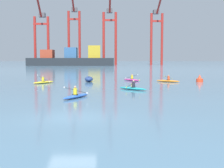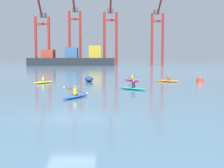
{
  "view_description": "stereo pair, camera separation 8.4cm",
  "coord_description": "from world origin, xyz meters",
  "px_view_note": "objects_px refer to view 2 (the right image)",
  "views": [
    {
      "loc": [
        1.51,
        -15.99,
        3.04
      ],
      "look_at": [
        2.59,
        13.74,
        0.6
      ],
      "focal_mm": 49.35,
      "sensor_mm": 36.0,
      "label": 1
    },
    {
      "loc": [
        1.6,
        -15.99,
        3.04
      ],
      "look_at": [
        2.59,
        13.74,
        0.6
      ],
      "focal_mm": 49.35,
      "sensor_mm": 36.0,
      "label": 2
    }
  ],
  "objects_px": {
    "gantry_crane_east": "(158,31)",
    "kayak_yellow": "(44,82)",
    "gantry_crane_west": "(42,31)",
    "channel_buoy": "(200,79)",
    "kayak_orange": "(168,81)",
    "gantry_crane_east_mid": "(110,28)",
    "gantry_crane_west_mid": "(75,29)",
    "kayak_blue": "(76,96)",
    "kayak_teal": "(133,88)",
    "capsized_dinghy": "(89,79)",
    "container_barge": "(73,59)",
    "kayak_magenta": "(132,80)"
  },
  "relations": [
    {
      "from": "capsized_dinghy",
      "to": "kayak_yellow",
      "type": "relative_size",
      "value": 0.85
    },
    {
      "from": "gantry_crane_east",
      "to": "kayak_yellow",
      "type": "bearing_deg",
      "value": -106.99
    },
    {
      "from": "kayak_yellow",
      "to": "capsized_dinghy",
      "type": "bearing_deg",
      "value": 25.09
    },
    {
      "from": "container_barge",
      "to": "kayak_magenta",
      "type": "distance_m",
      "value": 97.62
    },
    {
      "from": "kayak_blue",
      "to": "gantry_crane_west",
      "type": "bearing_deg",
      "value": 101.94
    },
    {
      "from": "capsized_dinghy",
      "to": "kayak_yellow",
      "type": "distance_m",
      "value": 6.1
    },
    {
      "from": "gantry_crane_west",
      "to": "channel_buoy",
      "type": "height_order",
      "value": "gantry_crane_west"
    },
    {
      "from": "kayak_yellow",
      "to": "kayak_blue",
      "type": "bearing_deg",
      "value": -70.43
    },
    {
      "from": "kayak_teal",
      "to": "kayak_yellow",
      "type": "distance_m",
      "value": 13.26
    },
    {
      "from": "gantry_crane_east",
      "to": "kayak_magenta",
      "type": "distance_m",
      "value": 113.54
    },
    {
      "from": "capsized_dinghy",
      "to": "kayak_teal",
      "type": "relative_size",
      "value": 0.93
    },
    {
      "from": "gantry_crane_east_mid",
      "to": "gantry_crane_east",
      "type": "xyz_separation_m",
      "value": [
        23.37,
        4.84,
        -0.66
      ]
    },
    {
      "from": "capsized_dinghy",
      "to": "channel_buoy",
      "type": "relative_size",
      "value": 2.65
    },
    {
      "from": "gantry_crane_west_mid",
      "to": "kayak_magenta",
      "type": "xyz_separation_m",
      "value": [
        17.45,
        -111.36,
        -17.69
      ]
    },
    {
      "from": "gantry_crane_west_mid",
      "to": "kayak_magenta",
      "type": "height_order",
      "value": "gantry_crane_west_mid"
    },
    {
      "from": "kayak_magenta",
      "to": "container_barge",
      "type": "bearing_deg",
      "value": 100.14
    },
    {
      "from": "gantry_crane_west_mid",
      "to": "kayak_teal",
      "type": "xyz_separation_m",
      "value": [
        16.33,
        -123.7,
        -17.69
      ]
    },
    {
      "from": "gantry_crane_west_mid",
      "to": "kayak_orange",
      "type": "bearing_deg",
      "value": -79.04
    },
    {
      "from": "capsized_dinghy",
      "to": "channel_buoy",
      "type": "distance_m",
      "value": 14.62
    },
    {
      "from": "gantry_crane_west",
      "to": "gantry_crane_west_mid",
      "type": "distance_m",
      "value": 16.82
    },
    {
      "from": "container_barge",
      "to": "gantry_crane_east",
      "type": "xyz_separation_m",
      "value": [
        40.56,
        13.78,
        14.07
      ]
    },
    {
      "from": "capsized_dinghy",
      "to": "gantry_crane_east_mid",
      "type": "bearing_deg",
      "value": 86.83
    },
    {
      "from": "gantry_crane_west_mid",
      "to": "kayak_blue",
      "type": "xyz_separation_m",
      "value": [
        11.23,
        -129.9,
        -17.69
      ]
    },
    {
      "from": "capsized_dinghy",
      "to": "kayak_yellow",
      "type": "height_order",
      "value": "kayak_yellow"
    },
    {
      "from": "kayak_yellow",
      "to": "kayak_orange",
      "type": "bearing_deg",
      "value": 6.02
    },
    {
      "from": "kayak_teal",
      "to": "kayak_magenta",
      "type": "xyz_separation_m",
      "value": [
        1.12,
        12.34,
        0.0
      ]
    },
    {
      "from": "kayak_teal",
      "to": "kayak_yellow",
      "type": "height_order",
      "value": "kayak_yellow"
    },
    {
      "from": "gantry_crane_east_mid",
      "to": "capsized_dinghy",
      "type": "bearing_deg",
      "value": -93.17
    },
    {
      "from": "gantry_crane_west",
      "to": "gantry_crane_east",
      "type": "relative_size",
      "value": 1.04
    },
    {
      "from": "container_barge",
      "to": "kayak_teal",
      "type": "distance_m",
      "value": 109.61
    },
    {
      "from": "capsized_dinghy",
      "to": "kayak_magenta",
      "type": "bearing_deg",
      "value": 13.22
    },
    {
      "from": "kayak_blue",
      "to": "kayak_teal",
      "type": "relative_size",
      "value": 1.16
    },
    {
      "from": "capsized_dinghy",
      "to": "kayak_blue",
      "type": "bearing_deg",
      "value": -91.15
    },
    {
      "from": "gantry_crane_west_mid",
      "to": "channel_buoy",
      "type": "xyz_separation_m",
      "value": [
        26.15,
        -113.93,
        -17.5
      ]
    },
    {
      "from": "channel_buoy",
      "to": "gantry_crane_east_mid",
      "type": "bearing_deg",
      "value": 94.62
    },
    {
      "from": "gantry_crane_west",
      "to": "kayak_yellow",
      "type": "xyz_separation_m",
      "value": [
        20.53,
        -106.97,
        -15.88
      ]
    },
    {
      "from": "gantry_crane_west",
      "to": "channel_buoy",
      "type": "distance_m",
      "value": 114.21
    },
    {
      "from": "gantry_crane_east_mid",
      "to": "kayak_teal",
      "type": "bearing_deg",
      "value": -90.55
    },
    {
      "from": "gantry_crane_east_mid",
      "to": "kayak_blue",
      "type": "distance_m",
      "value": 124.92
    },
    {
      "from": "gantry_crane_east_mid",
      "to": "capsized_dinghy",
      "type": "distance_m",
      "value": 107.93
    },
    {
      "from": "channel_buoy",
      "to": "kayak_teal",
      "type": "relative_size",
      "value": 0.35
    },
    {
      "from": "gantry_crane_east",
      "to": "channel_buoy",
      "type": "distance_m",
      "value": 114.57
    },
    {
      "from": "gantry_crane_west",
      "to": "gantry_crane_east_mid",
      "type": "bearing_deg",
      "value": 3.58
    },
    {
      "from": "channel_buoy",
      "to": "gantry_crane_west_mid",
      "type": "bearing_deg",
      "value": 102.93
    },
    {
      "from": "capsized_dinghy",
      "to": "kayak_orange",
      "type": "bearing_deg",
      "value": -4.94
    },
    {
      "from": "gantry_crane_east",
      "to": "kayak_teal",
      "type": "distance_m",
      "value": 125.73
    },
    {
      "from": "gantry_crane_east_mid",
      "to": "kayak_orange",
      "type": "distance_m",
      "value": 108.78
    },
    {
      "from": "gantry_crane_west_mid",
      "to": "channel_buoy",
      "type": "relative_size",
      "value": 35.47
    },
    {
      "from": "gantry_crane_east_mid",
      "to": "channel_buoy",
      "type": "height_order",
      "value": "gantry_crane_east_mid"
    },
    {
      "from": "gantry_crane_west_mid",
      "to": "capsized_dinghy",
      "type": "relative_size",
      "value": 13.4
    }
  ]
}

